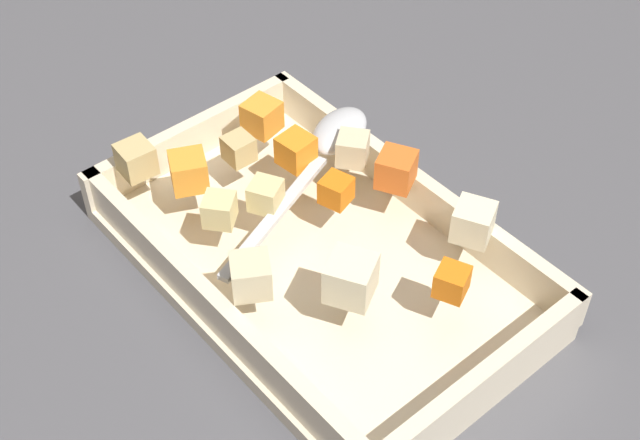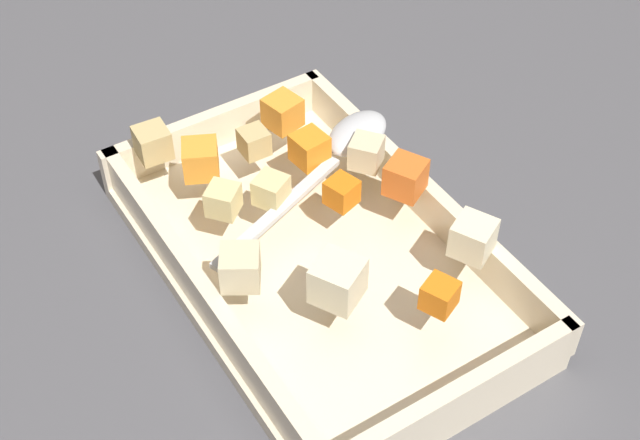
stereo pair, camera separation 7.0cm
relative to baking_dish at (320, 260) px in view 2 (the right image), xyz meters
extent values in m
plane|color=#4C4C51|center=(0.01, 0.00, -0.02)|extent=(4.00, 4.00, 0.00)
cube|color=beige|center=(0.00, 0.00, -0.01)|extent=(0.36, 0.22, 0.01)
cube|color=beige|center=(0.00, -0.10, 0.02)|extent=(0.36, 0.01, 0.04)
cube|color=beige|center=(0.00, 0.10, 0.02)|extent=(0.36, 0.01, 0.04)
cube|color=beige|center=(-0.18, 0.00, 0.02)|extent=(0.01, 0.22, 0.04)
cube|color=beige|center=(0.18, 0.00, 0.02)|extent=(0.01, 0.22, 0.04)
cube|color=orange|center=(-0.11, -0.05, 0.05)|extent=(0.04, 0.04, 0.03)
cube|color=orange|center=(-0.07, 0.04, 0.05)|extent=(0.03, 0.03, 0.03)
cube|color=orange|center=(0.00, 0.08, 0.05)|extent=(0.04, 0.04, 0.03)
cube|color=orange|center=(0.11, 0.03, 0.05)|extent=(0.03, 0.03, 0.02)
cube|color=orange|center=(-0.02, 0.03, 0.05)|extent=(0.03, 0.03, 0.02)
cube|color=orange|center=(-0.13, 0.04, 0.05)|extent=(0.03, 0.03, 0.03)
cube|color=beige|center=(0.06, -0.03, 0.05)|extent=(0.05, 0.05, 0.03)
cube|color=#E0CC89|center=(-0.05, -0.02, 0.05)|extent=(0.03, 0.03, 0.02)
cube|color=#E0CC89|center=(-0.06, -0.05, 0.05)|extent=(0.03, 0.03, 0.02)
cube|color=beige|center=(0.01, -0.08, 0.05)|extent=(0.04, 0.04, 0.03)
cube|color=tan|center=(-0.11, 0.00, 0.05)|extent=(0.02, 0.02, 0.02)
cube|color=beige|center=(0.08, 0.09, 0.05)|extent=(0.04, 0.04, 0.03)
cube|color=beige|center=(-0.04, 0.07, 0.05)|extent=(0.04, 0.04, 0.03)
cube|color=tan|center=(-0.15, -0.07, 0.05)|extent=(0.03, 0.03, 0.03)
ellipsoid|color=silver|center=(-0.07, 0.08, 0.05)|extent=(0.06, 0.08, 0.02)
cube|color=silver|center=(-0.03, -0.02, 0.04)|extent=(0.06, 0.15, 0.01)
camera|label=1|loc=(0.38, -0.32, 0.55)|focal=50.43mm
camera|label=2|loc=(0.42, -0.26, 0.55)|focal=50.43mm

